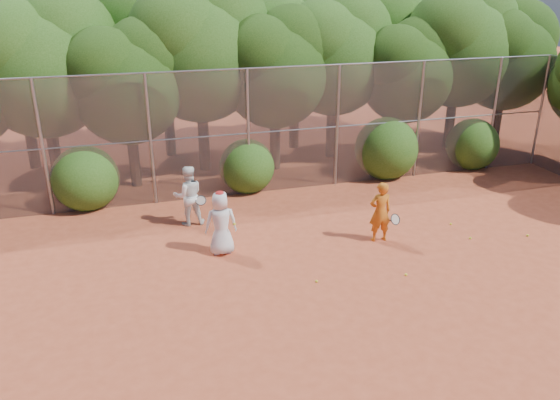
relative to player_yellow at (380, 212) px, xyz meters
name	(u,v)px	position (x,y,z in m)	size (l,w,h in m)	color
ground	(351,277)	(-1.48, -1.61, -0.82)	(80.00, 80.00, 0.00)	#A94226
fence_back	(275,130)	(-1.60, 4.39, 1.23)	(20.05, 0.09, 4.03)	gray
tree_1	(42,59)	(-8.42, 6.93, 3.34)	(4.64, 4.03, 6.35)	black
tree_2	(127,78)	(-5.93, 6.22, 2.76)	(3.99, 3.47, 5.47)	black
tree_3	(200,46)	(-3.42, 7.23, 3.57)	(4.89, 4.26, 6.70)	black
tree_4	(276,64)	(-0.92, 6.62, 2.94)	(4.19, 3.64, 5.73)	black
tree_5	(335,51)	(1.58, 7.43, 3.23)	(4.51, 3.92, 6.17)	black
tree_6	(408,68)	(4.07, 6.42, 2.65)	(3.86, 3.36, 5.29)	black
tree_7	(460,41)	(6.58, 7.03, 3.46)	(4.77, 4.14, 6.53)	black
tree_8	(508,53)	(8.58, 6.72, 2.99)	(4.25, 3.70, 5.82)	black
tree_9	(17,47)	(-9.42, 9.23, 3.52)	(4.83, 4.20, 6.62)	black
tree_10	(164,34)	(-4.41, 9.43, 3.81)	(5.15, 4.48, 7.06)	black
tree_11	(296,44)	(0.58, 9.03, 3.34)	(4.64, 4.03, 6.35)	black
tree_12	(394,30)	(5.09, 9.63, 3.69)	(5.02, 4.37, 6.88)	black
bush_0	(85,175)	(-7.48, 4.69, 0.18)	(2.00, 2.00, 2.00)	#244A12
bush_1	(247,164)	(-2.48, 4.69, 0.08)	(1.80, 1.80, 1.80)	#244A12
bush_2	(386,146)	(2.52, 4.69, 0.28)	(2.20, 2.20, 2.20)	#244A12
bush_3	(473,142)	(6.02, 4.69, 0.13)	(1.90, 1.90, 1.90)	#244A12
player_yellow	(380,212)	(0.00, 0.00, 0.00)	(0.83, 0.53, 1.65)	#C66417
player_teen	(221,223)	(-4.14, 0.48, 0.01)	(0.83, 0.56, 1.68)	silver
player_white	(188,196)	(-4.68, 2.50, 0.04)	(0.89, 0.76, 1.73)	white
ball_0	(470,238)	(2.39, -0.66, -0.79)	(0.07, 0.07, 0.07)	yellow
ball_1	(451,224)	(2.41, 0.30, -0.79)	(0.07, 0.07, 0.07)	yellow
ball_2	(406,275)	(-0.22, -1.92, -0.79)	(0.07, 0.07, 0.07)	yellow
ball_3	(528,235)	(3.98, -0.95, -0.79)	(0.07, 0.07, 0.07)	yellow
ball_4	(317,281)	(-2.34, -1.61, -0.79)	(0.07, 0.07, 0.07)	yellow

